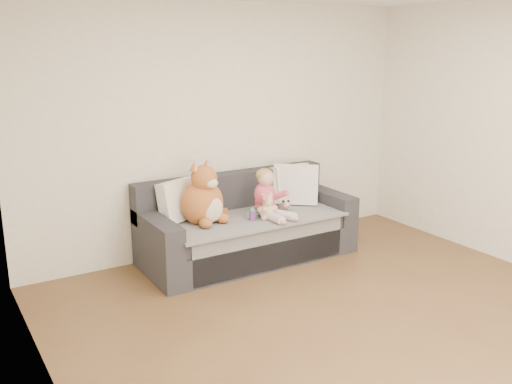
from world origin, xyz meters
TOP-DOWN VIEW (x-y plane):
  - room_shell at (0.00, 0.42)m, footprint 5.00×5.00m
  - sofa at (0.01, 2.06)m, footprint 2.20×0.94m
  - cushion_left at (-0.67, 2.23)m, footprint 0.49×0.35m
  - cushion_right_back at (0.69, 2.24)m, footprint 0.45×0.22m
  - cushion_right_front at (0.67, 2.12)m, footprint 0.51×0.47m
  - toddler at (0.15, 1.88)m, footprint 0.35×0.51m
  - plush_cat at (-0.49, 2.03)m, footprint 0.52×0.50m
  - teddy_bear at (0.11, 1.82)m, footprint 0.21×0.16m
  - plush_cow at (0.35, 1.86)m, footprint 0.14×0.20m
  - sippy_cup at (-0.04, 1.86)m, footprint 0.12×0.07m

SIDE VIEW (x-z plane):
  - sofa at x=0.01m, z-range -0.12..0.73m
  - plush_cow at x=0.35m, z-range 0.46..0.62m
  - sippy_cup at x=-0.04m, z-range 0.48..0.61m
  - teddy_bear at x=0.11m, z-range 0.45..0.71m
  - cushion_right_back at x=0.69m, z-range 0.47..0.88m
  - cushion_left at x=-0.67m, z-range 0.47..0.89m
  - toddler at x=0.15m, z-range 0.43..0.93m
  - cushion_right_front at x=0.67m, z-range 0.47..0.92m
  - plush_cat at x=-0.49m, z-range 0.38..1.04m
  - room_shell at x=0.00m, z-range -1.20..3.80m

